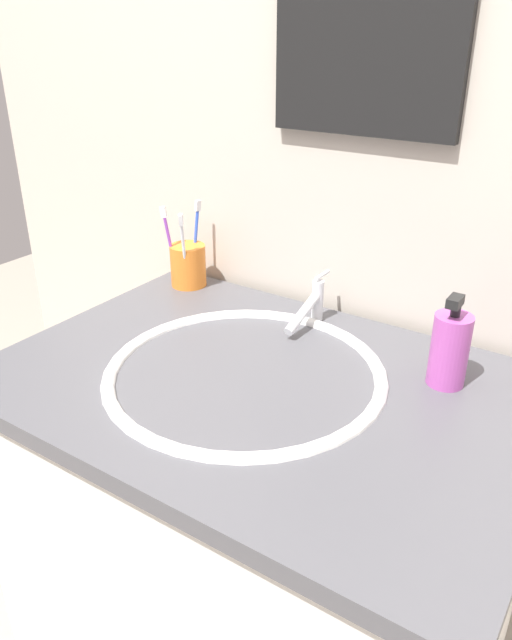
% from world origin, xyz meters
% --- Properties ---
extents(tiled_wall_back, '(2.12, 0.04, 2.40)m').
position_xyz_m(tiled_wall_back, '(0.00, 0.36, 1.20)').
color(tiled_wall_back, beige).
rests_on(tiled_wall_back, ground).
extents(vanity_counter, '(0.92, 0.64, 0.89)m').
position_xyz_m(vanity_counter, '(0.00, 0.00, 0.44)').
color(vanity_counter, silver).
rests_on(vanity_counter, ground).
extents(sink_basin, '(0.49, 0.49, 0.12)m').
position_xyz_m(sink_basin, '(-0.04, 0.00, 0.84)').
color(sink_basin, white).
rests_on(sink_basin, vanity_counter).
extents(faucet, '(0.02, 0.16, 0.10)m').
position_xyz_m(faucet, '(-0.04, 0.23, 0.93)').
color(faucet, silver).
rests_on(faucet, sink_basin).
extents(toothbrush_cup, '(0.08, 0.08, 0.10)m').
position_xyz_m(toothbrush_cup, '(-0.37, 0.26, 0.93)').
color(toothbrush_cup, orange).
rests_on(toothbrush_cup, vanity_counter).
extents(toothbrush_white, '(0.03, 0.04, 0.18)m').
position_xyz_m(toothbrush_white, '(-0.35, 0.22, 0.99)').
color(toothbrush_white, white).
rests_on(toothbrush_white, toothbrush_cup).
extents(toothbrush_blue, '(0.02, 0.04, 0.19)m').
position_xyz_m(toothbrush_blue, '(-0.37, 0.29, 1.00)').
color(toothbrush_blue, blue).
rests_on(toothbrush_blue, toothbrush_cup).
extents(toothbrush_purple, '(0.04, 0.02, 0.18)m').
position_xyz_m(toothbrush_purple, '(-0.40, 0.23, 0.99)').
color(toothbrush_purple, purple).
rests_on(toothbrush_purple, toothbrush_cup).
extents(soap_dispenser, '(0.06, 0.06, 0.16)m').
position_xyz_m(soap_dispenser, '(0.26, 0.16, 0.95)').
color(soap_dispenser, '#B24CA5').
rests_on(soap_dispenser, vanity_counter).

